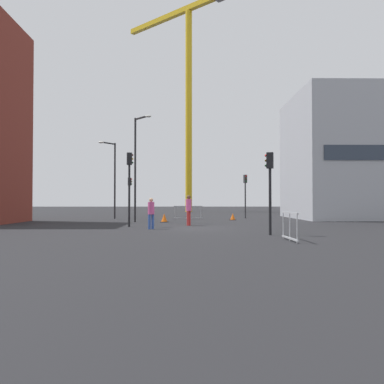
% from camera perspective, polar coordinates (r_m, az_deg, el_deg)
% --- Properties ---
extents(ground, '(160.00, 160.00, 0.00)m').
position_cam_1_polar(ground, '(21.78, 0.25, -5.21)').
color(ground, black).
extents(office_block, '(10.56, 10.13, 10.46)m').
position_cam_1_polar(office_block, '(36.98, 22.24, 4.62)').
color(office_block, '#A8AAB2').
rests_on(office_block, ground).
extents(construction_crane, '(14.28, 12.94, 28.51)m').
position_cam_1_polar(construction_crane, '(57.17, -0.77, 15.99)').
color(construction_crane, gold).
rests_on(construction_crane, ground).
extents(streetlamp_tall, '(1.31, 1.35, 7.36)m').
position_cam_1_polar(streetlamp_tall, '(28.37, -7.85, 4.48)').
color(streetlamp_tall, '#232326').
rests_on(streetlamp_tall, ground).
extents(streetlamp_short, '(1.18, 1.42, 6.33)m').
position_cam_1_polar(streetlamp_short, '(33.85, -11.23, 2.65)').
color(streetlamp_short, '#232326').
rests_on(streetlamp_short, ground).
extents(traffic_light_corner, '(0.38, 0.25, 3.58)m').
position_cam_1_polar(traffic_light_corner, '(36.53, -8.87, 0.22)').
color(traffic_light_corner, black).
rests_on(traffic_light_corner, ground).
extents(traffic_light_median, '(0.39, 0.32, 3.63)m').
position_cam_1_polar(traffic_light_median, '(17.90, 11.04, 1.82)').
color(traffic_light_median, black).
rests_on(traffic_light_median, ground).
extents(traffic_light_crosswalk, '(0.39, 0.31, 4.28)m').
position_cam_1_polar(traffic_light_crosswalk, '(23.36, -8.91, 2.08)').
color(traffic_light_crosswalk, black).
rests_on(traffic_light_crosswalk, ground).
extents(traffic_light_far, '(0.31, 0.39, 3.74)m').
position_cam_1_polar(traffic_light_far, '(34.68, 7.61, 0.45)').
color(traffic_light_far, '#2D2D30').
rests_on(traffic_light_far, ground).
extents(pedestrian_walking, '(0.34, 0.34, 1.85)m').
position_cam_1_polar(pedestrian_walking, '(24.27, -0.48, -2.25)').
color(pedestrian_walking, red).
rests_on(pedestrian_walking, ground).
extents(pedestrian_waiting, '(0.34, 0.34, 1.66)m').
position_cam_1_polar(pedestrian_waiting, '(21.29, -5.85, -2.71)').
color(pedestrian_waiting, '#33519E').
rests_on(pedestrian_waiting, ground).
extents(safety_barrier_mid_span, '(2.34, 0.19, 1.08)m').
position_cam_1_polar(safety_barrier_mid_span, '(32.54, -0.57, -2.91)').
color(safety_barrier_mid_span, '#9EA0A5').
rests_on(safety_barrier_mid_span, ground).
extents(safety_barrier_left_run, '(0.11, 2.03, 1.08)m').
position_cam_1_polar(safety_barrier_left_run, '(15.50, 13.75, -4.71)').
color(safety_barrier_left_run, '#B2B5BA').
rests_on(safety_barrier_left_run, ground).
extents(traffic_cone_by_barrier, '(0.59, 0.59, 0.60)m').
position_cam_1_polar(traffic_cone_by_barrier, '(28.31, -3.98, -3.73)').
color(traffic_cone_by_barrier, black).
rests_on(traffic_cone_by_barrier, ground).
extents(traffic_cone_striped, '(0.52, 0.52, 0.53)m').
position_cam_1_polar(traffic_cone_striped, '(31.34, 5.83, -3.55)').
color(traffic_cone_striped, black).
rests_on(traffic_cone_striped, ground).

